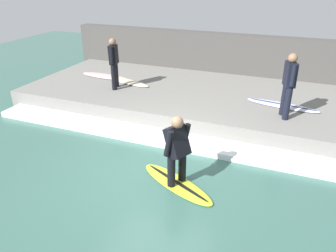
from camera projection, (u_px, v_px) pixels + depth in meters
ground_plane at (152, 172)px, 7.14m from camera, size 28.00×28.00×0.00m
concrete_ledge at (204, 99)px, 10.37m from camera, size 4.40×11.38×0.53m
back_wall at (223, 60)px, 12.12m from camera, size 0.50×11.95×1.92m
wave_foam_crest at (175, 140)px, 8.29m from camera, size 0.75×10.81×0.15m
surfboard_riding at (177, 183)px, 6.70m from camera, size 1.30×1.93×0.07m
surfer_riding at (177, 147)px, 6.34m from camera, size 0.54×0.57×1.47m
surfer_waiting_near at (289, 82)px, 8.10m from camera, size 0.54×0.35×1.66m
surfboard_waiting_near at (282, 105)px, 9.14m from camera, size 0.76×2.04×0.07m
surfer_waiting_far at (114, 61)px, 10.17m from camera, size 0.52×0.33×1.58m
surfboard_waiting_far at (127, 81)px, 11.11m from camera, size 1.00×2.00×0.06m
surfboard_spare at (105, 76)px, 11.65m from camera, size 0.67×1.91×0.06m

